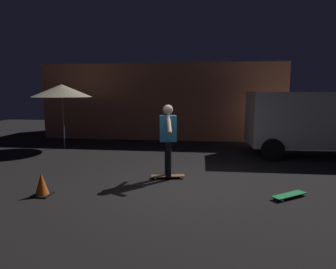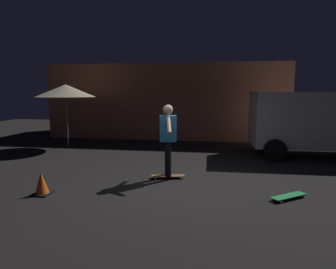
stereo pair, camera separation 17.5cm
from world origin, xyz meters
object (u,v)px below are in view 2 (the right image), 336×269
Objects in this scene: parked_van at (328,120)px; traffic_cone at (42,184)px; patio_umbrella at (66,91)px; skater at (168,135)px; skateboard_ridden at (168,176)px; skateboard_spare at (289,196)px.

parked_van reaches higher than traffic_cone.
patio_umbrella is 5.50m from skater.
skater is 3.63× the size of traffic_cone.
patio_umbrella is 1.38× the size of skater.
skateboard_ridden is at bearing 135.00° from skater.
skateboard_ridden and skateboard_spare have the same top height.
skater is at bearing -45.00° from skateboard_ridden.
parked_van reaches higher than skater.
skateboard_spare is 2.85m from skater.
patio_umbrella is 5.50m from traffic_cone.
patio_umbrella is (-8.84, 0.13, 0.91)m from parked_van.
parked_van is 2.77× the size of skater.
skateboard_ridden is 1.75× the size of traffic_cone.
patio_umbrella is 5.00× the size of traffic_cone.
parked_van is at bearing 34.05° from traffic_cone.
skateboard_spare is 1.63× the size of traffic_cone.
skateboard_ridden is 1.07× the size of skateboard_spare.
parked_van is 6.18× the size of skateboard_spare.
parked_van is 5.76× the size of skateboard_ridden.
traffic_cone is at bearing -68.09° from patio_umbrella.
parked_van is at bearing -0.81° from patio_umbrella.
skater is (-4.60, -3.21, -0.12)m from parked_van.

